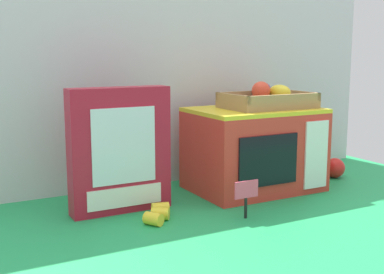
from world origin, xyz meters
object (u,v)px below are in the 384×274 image
toy_microwave (254,149)px  loose_toy_banana (158,214)px  cookie_set_box (120,150)px  price_sign (246,193)px  food_groups_crate (268,100)px  loose_toy_apple (335,168)px

toy_microwave → loose_toy_banana: bearing=-161.8°
cookie_set_box → price_sign: 0.35m
food_groups_crate → toy_microwave: bearing=171.7°
toy_microwave → loose_toy_banana: 0.42m
food_groups_crate → price_sign: size_ratio=2.71×
loose_toy_banana → toy_microwave: bearing=18.2°
price_sign → loose_toy_banana: 0.23m
toy_microwave → cookie_set_box: cookie_set_box is taller
toy_microwave → loose_toy_banana: size_ratio=3.25×
price_sign → loose_toy_banana: size_ratio=0.84×
loose_toy_apple → toy_microwave: bearing=177.6°
toy_microwave → food_groups_crate: (0.04, -0.01, 0.15)m
toy_microwave → loose_toy_apple: bearing=-2.4°
cookie_set_box → loose_toy_banana: bearing=-63.3°
toy_microwave → loose_toy_apple: 0.34m
loose_toy_banana → cookie_set_box: bearing=116.7°
food_groups_crate → cookie_set_box: 0.50m
loose_toy_banana → loose_toy_apple: 0.73m
price_sign → loose_toy_banana: (-0.21, 0.10, -0.05)m
food_groups_crate → cookie_set_box: (-0.49, -0.01, -0.11)m
loose_toy_banana → food_groups_crate: bearing=15.7°
toy_microwave → loose_toy_banana: (-0.39, -0.13, -0.11)m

